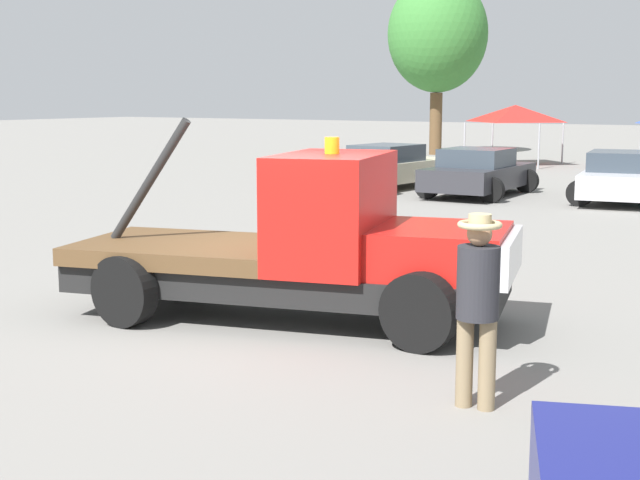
{
  "coord_description": "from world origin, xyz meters",
  "views": [
    {
      "loc": [
        6.14,
        -9.07,
        2.78
      ],
      "look_at": [
        0.5,
        0.0,
        1.05
      ],
      "focal_mm": 50.0,
      "sensor_mm": 36.0,
      "label": 1
    }
  ],
  "objects": [
    {
      "name": "parked_car_cream",
      "position": [
        -6.31,
        14.93,
        0.65
      ],
      "size": [
        2.67,
        4.92,
        1.34
      ],
      "rotation": [
        0.0,
        0.0,
        1.48
      ],
      "color": "beige",
      "rests_on": "ground"
    },
    {
      "name": "tow_truck",
      "position": [
        0.32,
        0.08,
        0.9
      ],
      "size": [
        5.82,
        3.2,
        2.51
      ],
      "rotation": [
        0.0,
        0.0,
        0.26
      ],
      "color": "black",
      "rests_on": "ground"
    },
    {
      "name": "tree_center",
      "position": [
        -11.79,
        30.21,
        5.62
      ],
      "size": [
        4.7,
        4.7,
        8.38
      ],
      "color": "brown",
      "rests_on": "ground"
    },
    {
      "name": "parked_car_charcoal",
      "position": [
        -3.28,
        14.5,
        0.65
      ],
      "size": [
        2.55,
        4.32,
        1.34
      ],
      "rotation": [
        0.0,
        0.0,
        1.59
      ],
      "color": "#2D2D33",
      "rests_on": "ground"
    },
    {
      "name": "canopy_tent_red",
      "position": [
        -6.35,
        25.96,
        2.08
      ],
      "size": [
        3.13,
        3.13,
        2.42
      ],
      "color": "#9E9EA3",
      "rests_on": "ground"
    },
    {
      "name": "person_near_truck",
      "position": [
        3.26,
        -1.8,
        1.04
      ],
      "size": [
        0.39,
        0.39,
        1.76
      ],
      "rotation": [
        0.0,
        0.0,
        1.67
      ],
      "color": "#847051",
      "rests_on": "ground"
    },
    {
      "name": "traffic_cone",
      "position": [
        -2.1,
        3.63,
        0.25
      ],
      "size": [
        0.4,
        0.4,
        0.55
      ],
      "color": "black",
      "rests_on": "ground"
    },
    {
      "name": "parked_car_silver",
      "position": [
        0.46,
        15.25,
        0.65
      ],
      "size": [
        2.9,
        5.0,
        1.34
      ],
      "rotation": [
        0.0,
        0.0,
        1.73
      ],
      "color": "#B7B7BC",
      "rests_on": "ground"
    },
    {
      "name": "ground_plane",
      "position": [
        0.0,
        0.0,
        0.0
      ],
      "size": [
        160.0,
        160.0,
        0.0
      ],
      "primitive_type": "plane",
      "color": "gray"
    }
  ]
}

